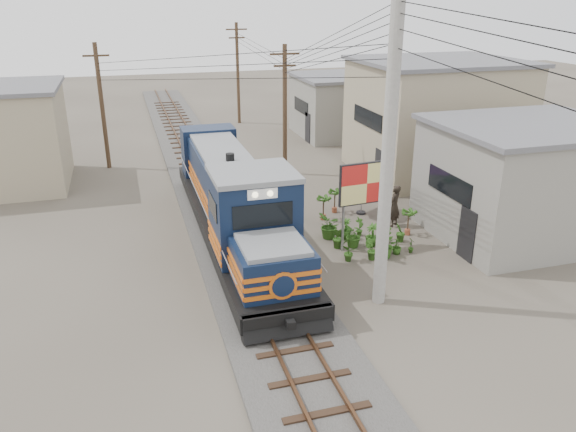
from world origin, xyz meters
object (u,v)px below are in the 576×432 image
object	(u,v)px
locomotive	(234,201)
market_umbrella	(363,170)
vendor	(394,206)
billboard	(366,185)

from	to	relation	value
locomotive	market_umbrella	distance (m)	6.25
vendor	market_umbrella	bearing A→B (deg)	-104.44
locomotive	market_umbrella	size ratio (longest dim) A/B	6.22
vendor	billboard	bearing A→B (deg)	0.16
market_umbrella	vendor	distance (m)	2.23
locomotive	market_umbrella	world-z (taller)	locomotive
locomotive	billboard	world-z (taller)	locomotive
billboard	market_umbrella	size ratio (longest dim) A/B	1.41
locomotive	billboard	size ratio (longest dim) A/B	4.40
billboard	vendor	size ratio (longest dim) A/B	1.89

